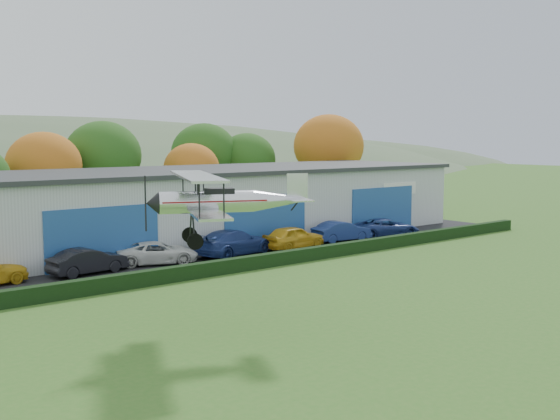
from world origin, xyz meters
TOP-DOWN VIEW (x-y plane):
  - ground at (0.00, 0.00)m, footprint 300.00×300.00m
  - apron at (3.00, 21.00)m, footprint 48.00×9.00m
  - hedge at (3.00, 16.20)m, footprint 46.00×0.60m
  - hangar at (5.00, 27.98)m, footprint 40.60×12.60m
  - tree_belt at (0.85, 40.62)m, footprint 75.70×13.22m
  - car_1 at (-8.50, 20.73)m, footprint 4.54×2.03m
  - car_2 at (-4.07, 20.92)m, footprint 5.32×3.78m
  - car_3 at (1.17, 20.48)m, footprint 6.08×3.37m
  - car_4 at (5.78, 19.95)m, footprint 4.75×2.13m
  - car_5 at (10.54, 20.13)m, footprint 4.68×2.08m
  - car_6 at (14.91, 19.64)m, footprint 5.51×4.07m
  - biplane at (-8.68, 7.19)m, footprint 6.56×7.15m

SIDE VIEW (x-z plane):
  - ground at x=0.00m, z-range 0.00..0.00m
  - apron at x=3.00m, z-range 0.00..0.05m
  - hedge at x=3.00m, z-range 0.00..0.80m
  - car_2 at x=-4.07m, z-range 0.05..1.40m
  - car_6 at x=14.91m, z-range 0.05..1.44m
  - car_1 at x=-8.50m, z-range 0.05..1.50m
  - car_5 at x=10.54m, z-range 0.05..1.54m
  - car_4 at x=5.78m, z-range 0.05..1.64m
  - car_3 at x=1.17m, z-range 0.05..1.72m
  - hangar at x=5.00m, z-range 0.01..5.31m
  - biplane at x=-8.68m, z-range 3.85..6.59m
  - tree_belt at x=0.85m, z-range 0.55..10.67m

